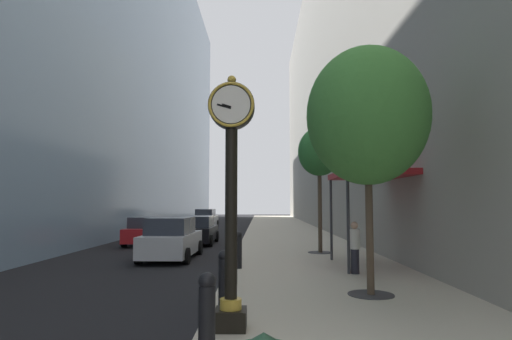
# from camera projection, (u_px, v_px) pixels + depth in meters

# --- Properties ---
(ground_plane) EXTENTS (110.00, 110.00, 0.00)m
(ground_plane) POSITION_uv_depth(u_px,v_px,m) (244.00, 237.00, 28.76)
(ground_plane) COLOR black
(ground_plane) RESTS_ON ground
(sidewalk_right) EXTENTS (6.19, 80.00, 0.14)m
(sidewalk_right) POSITION_uv_depth(u_px,v_px,m) (287.00, 233.00, 31.72)
(sidewalk_right) COLOR #BCB29E
(sidewalk_right) RESTS_ON ground
(building_block_left) EXTENTS (9.00, 80.00, 30.51)m
(building_block_left) POSITION_uv_depth(u_px,v_px,m) (91.00, 39.00, 33.07)
(building_block_left) COLOR #758EA8
(building_block_left) RESTS_ON ground
(building_block_right) EXTENTS (9.00, 80.00, 26.81)m
(building_block_right) POSITION_uv_depth(u_px,v_px,m) (383.00, 61.00, 32.68)
(building_block_right) COLOR gray
(building_block_right) RESTS_ON ground
(street_clock) EXTENTS (0.84, 0.55, 4.53)m
(street_clock) POSITION_uv_depth(u_px,v_px,m) (231.00, 187.00, 7.50)
(street_clock) COLOR black
(street_clock) RESTS_ON sidewalk_right
(bollard_nearest) EXTENTS (0.25, 0.25, 1.23)m
(bollard_nearest) POSITION_uv_depth(u_px,v_px,m) (207.00, 315.00, 5.85)
(bollard_nearest) COLOR black
(bollard_nearest) RESTS_ON sidewalk_right
(bollard_second) EXTENTS (0.25, 0.25, 1.23)m
(bollard_second) POSITION_uv_depth(u_px,v_px,m) (224.00, 279.00, 8.63)
(bollard_second) COLOR black
(bollard_second) RESTS_ON sidewalk_right
(bollard_third) EXTENTS (0.25, 0.25, 1.23)m
(bollard_third) POSITION_uv_depth(u_px,v_px,m) (233.00, 260.00, 11.40)
(bollard_third) COLOR black
(bollard_third) RESTS_ON sidewalk_right
(bollard_fourth) EXTENTS (0.25, 0.25, 1.23)m
(bollard_fourth) POSITION_uv_depth(u_px,v_px,m) (238.00, 249.00, 14.17)
(bollard_fourth) COLOR black
(bollard_fourth) RESTS_ON sidewalk_right
(street_tree_near) EXTENTS (3.00, 3.00, 6.09)m
(street_tree_near) POSITION_uv_depth(u_px,v_px,m) (367.00, 116.00, 10.39)
(street_tree_near) COLOR #333335
(street_tree_near) RESTS_ON sidewalk_right
(street_tree_mid_near) EXTENTS (1.91, 1.91, 5.61)m
(street_tree_mid_near) POSITION_uv_depth(u_px,v_px,m) (319.00, 153.00, 18.89)
(street_tree_mid_near) COLOR #333335
(street_tree_mid_near) RESTS_ON sidewalk_right
(pedestrian_walking) EXTENTS (0.46, 0.46, 1.62)m
(pedestrian_walking) POSITION_uv_depth(u_px,v_px,m) (355.00, 246.00, 13.12)
(pedestrian_walking) COLOR #23232D
(pedestrian_walking) RESTS_ON sidewalk_right
(storefront_awning) EXTENTS (2.40, 3.60, 3.30)m
(storefront_awning) POSITION_uv_depth(u_px,v_px,m) (369.00, 176.00, 14.86)
(storefront_awning) COLOR maroon
(storefront_awning) RESTS_ON sidewalk_right
(car_white_near) EXTENTS (2.10, 4.56, 1.75)m
(car_white_near) POSITION_uv_depth(u_px,v_px,m) (206.00, 219.00, 39.65)
(car_white_near) COLOR silver
(car_white_near) RESTS_ON ground
(car_black_mid) EXTENTS (2.00, 4.40, 1.59)m
(car_black_mid) POSITION_uv_depth(u_px,v_px,m) (198.00, 230.00, 23.81)
(car_black_mid) COLOR black
(car_black_mid) RESTS_ON ground
(car_silver_far) EXTENTS (2.11, 4.49, 1.74)m
(car_silver_far) POSITION_uv_depth(u_px,v_px,m) (172.00, 239.00, 17.47)
(car_silver_far) COLOR #B7BABF
(car_silver_far) RESTS_ON ground
(car_red_trailing) EXTENTS (2.13, 4.51, 1.56)m
(car_red_trailing) POSITION_uv_depth(u_px,v_px,m) (149.00, 231.00, 23.62)
(car_red_trailing) COLOR #AD191E
(car_red_trailing) RESTS_ON ground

